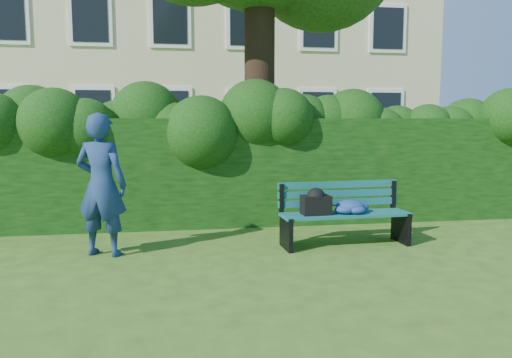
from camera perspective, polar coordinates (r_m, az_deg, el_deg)
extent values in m
plane|color=#335A1A|center=(6.64, 0.84, -8.79)|extent=(80.00, 80.00, 0.00)
cube|color=beige|center=(20.75, -6.26, 18.57)|extent=(16.00, 8.00, 12.00)
cube|color=white|center=(16.99, -26.12, 6.91)|extent=(1.30, 0.08, 1.60)
cube|color=black|center=(16.95, -26.16, 6.91)|extent=(1.05, 0.04, 1.35)
cube|color=white|center=(16.46, -18.04, 7.29)|extent=(1.30, 0.08, 1.60)
cube|color=black|center=(16.42, -18.06, 7.29)|extent=(1.05, 0.04, 1.35)
cube|color=white|center=(16.27, -9.59, 7.54)|extent=(1.30, 0.08, 1.60)
cube|color=black|center=(16.23, -9.59, 7.54)|extent=(1.05, 0.04, 1.35)
cube|color=white|center=(16.43, -1.12, 7.63)|extent=(1.30, 0.08, 1.60)
cube|color=black|center=(16.39, -1.10, 7.63)|extent=(1.05, 0.04, 1.35)
cube|color=white|center=(16.94, 7.02, 7.56)|extent=(1.30, 0.08, 1.60)
cube|color=black|center=(16.90, 7.06, 7.56)|extent=(1.05, 0.04, 1.35)
cube|color=white|center=(17.76, 14.54, 7.36)|extent=(1.30, 0.08, 1.60)
cube|color=black|center=(17.72, 14.59, 7.36)|extent=(1.05, 0.04, 1.35)
cube|color=white|center=(17.25, -26.63, 16.24)|extent=(1.30, 0.08, 1.60)
cube|color=black|center=(17.21, -26.68, 16.26)|extent=(1.05, 0.04, 1.35)
cube|color=white|center=(16.73, -18.41, 16.92)|extent=(1.30, 0.08, 1.60)
cube|color=black|center=(16.69, -18.44, 16.94)|extent=(1.05, 0.04, 1.35)
cube|color=white|center=(16.54, -9.79, 17.28)|extent=(1.30, 0.08, 1.60)
cube|color=black|center=(16.50, -9.79, 17.31)|extent=(1.05, 0.04, 1.35)
cube|color=white|center=(16.70, -1.14, 17.28)|extent=(1.30, 0.08, 1.60)
cube|color=black|center=(16.67, -1.12, 17.30)|extent=(1.05, 0.04, 1.35)
cube|color=white|center=(17.20, 7.16, 16.92)|extent=(1.30, 0.08, 1.60)
cube|color=black|center=(17.17, 7.20, 16.95)|extent=(1.05, 0.04, 1.35)
cube|color=white|center=(18.01, 14.82, 16.30)|extent=(1.30, 0.08, 1.60)
cube|color=black|center=(17.97, 14.87, 16.32)|extent=(1.05, 0.04, 1.35)
cube|color=black|center=(8.61, -1.71, 0.94)|extent=(10.00, 1.00, 1.80)
cylinder|color=black|center=(9.46, 0.41, 12.52)|extent=(0.56, 0.56, 5.44)
cube|color=#105252|center=(7.01, 10.74, -4.27)|extent=(1.84, 0.19, 0.04)
cube|color=#105252|center=(7.12, 10.36, -4.09)|extent=(1.84, 0.19, 0.04)
cube|color=#105252|center=(7.23, 10.00, -3.92)|extent=(1.84, 0.19, 0.04)
cube|color=#105252|center=(7.34, 9.65, -3.75)|extent=(1.84, 0.19, 0.04)
cube|color=#105252|center=(7.39, 9.44, -2.65)|extent=(1.83, 0.13, 0.10)
cube|color=#105252|center=(7.38, 9.43, -1.64)|extent=(1.83, 0.13, 0.10)
cube|color=#105252|center=(7.37, 9.42, -0.63)|extent=(1.83, 0.13, 0.10)
cube|color=black|center=(6.95, 3.47, -6.21)|extent=(0.09, 0.50, 0.44)
cube|color=black|center=(7.11, 2.93, -2.37)|extent=(0.06, 0.06, 0.45)
cube|color=black|center=(6.85, 3.60, -4.51)|extent=(0.08, 0.42, 0.05)
cube|color=black|center=(7.59, 16.23, -5.35)|extent=(0.09, 0.50, 0.44)
cube|color=black|center=(7.74, 15.43, -1.85)|extent=(0.06, 0.06, 0.45)
cube|color=black|center=(7.51, 16.47, -3.78)|extent=(0.08, 0.42, 0.05)
cube|color=white|center=(6.99, 7.52, -3.99)|extent=(0.19, 0.14, 0.02)
cube|color=black|center=(7.00, 6.85, -2.96)|extent=(0.41, 0.27, 0.26)
imported|color=navy|center=(6.81, -17.26, -0.65)|extent=(0.79, 0.65, 1.87)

